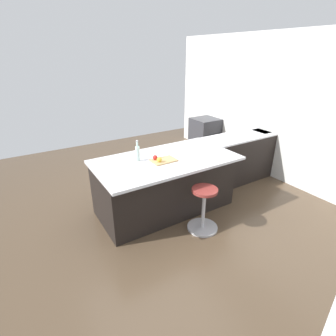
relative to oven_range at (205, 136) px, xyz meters
name	(u,v)px	position (x,y,z in m)	size (l,w,h in m)	color
ground_plane	(155,210)	(2.36, 1.65, -0.44)	(7.68, 7.68, 0.00)	brown
interior_partition_left	(277,108)	(-0.35, 1.65, 0.92)	(0.12, 5.91, 2.71)	silver
sink_cabinet	(252,154)	(0.00, 1.51, 0.02)	(2.33, 0.60, 1.18)	black
oven_range	(205,136)	(0.00, 0.00, 0.00)	(0.60, 0.61, 0.87)	#38383D
kitchen_island	(165,184)	(2.19, 1.69, 0.01)	(2.13, 1.16, 0.89)	black
stool_by_window	(203,210)	(2.01, 2.44, -0.13)	(0.44, 0.44, 0.65)	#B7B7BC
cutting_board	(164,160)	(2.27, 1.79, 0.46)	(0.36, 0.24, 0.02)	tan
apple_red	(155,158)	(2.37, 1.73, 0.51)	(0.07, 0.07, 0.07)	red
apple_yellow	(159,160)	(2.37, 1.83, 0.51)	(0.07, 0.07, 0.07)	gold
water_bottle	(138,153)	(2.58, 1.58, 0.57)	(0.06, 0.06, 0.31)	silver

